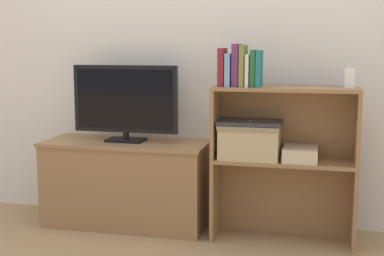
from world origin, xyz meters
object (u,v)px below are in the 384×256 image
tv_stand (127,183)px  book_teal (259,69)px  tv (125,101)px  book_olive (243,66)px  book_plum (236,65)px  laptop (250,123)px  storage_basket_left (250,140)px  book_ivory (248,70)px  book_skyblue (229,70)px  magazine_stack (300,154)px  baby_monitor (350,78)px  book_forest (254,68)px  book_maroon (222,67)px

tv_stand → book_teal: 1.05m
tv → book_olive: 0.74m
book_plum → laptop: book_plum is taller
book_olive → storage_basket_left: 0.40m
tv_stand → book_ivory: (0.73, -0.09, 0.68)m
book_skyblue → storage_basket_left: book_skyblue is taller
book_ivory → storage_basket_left: 0.37m
book_teal → magazine_stack: bearing=5.3°
tv → book_skyblue: 0.66m
storage_basket_left → magazine_stack: storage_basket_left is taller
storage_basket_left → book_skyblue: bearing=-172.1°
book_teal → baby_monitor: bearing=3.8°
laptop → baby_monitor: bearing=1.7°
book_forest → book_teal: size_ratio=1.01×
book_forest → book_teal: (0.03, 0.00, -0.00)m
tv_stand → magazine_stack: 1.05m
book_ivory → book_forest: book_forest is taller
storage_basket_left → baby_monitor: bearing=1.7°
tv_stand → book_ivory: bearing=-7.3°
tv_stand → book_maroon: size_ratio=4.81×
book_forest → baby_monitor: (0.49, 0.03, -0.05)m
book_teal → magazine_stack: book_teal is taller
book_plum → book_ivory: (0.06, 0.00, -0.03)m
book_olive → book_teal: 0.09m
tv → laptop: 0.75m
laptop → book_teal: bearing=-19.7°
tv_stand → book_forest: 1.03m
book_maroon → book_plum: 0.08m
book_skyblue → magazine_stack: book_skyblue is taller
tv → laptop: size_ratio=1.84×
book_ivory → magazine_stack: bearing=4.2°
book_ivory → book_forest: (0.03, -0.00, 0.01)m
tv_stand → magazine_stack: (1.01, -0.07, 0.24)m
book_maroon → magazine_stack: 0.62m
book_maroon → book_plum: bearing=0.0°
book_skyblue → book_olive: bearing=0.0°
book_skyblue → storage_basket_left: (0.11, 0.02, -0.38)m
tv_stand → laptop: 0.85m
book_olive → book_ivory: (0.03, 0.00, -0.02)m
book_olive → magazine_stack: 0.56m
book_skyblue → book_forest: 0.13m
tv → magazine_stack: tv is taller
book_ivory → baby_monitor: bearing=3.4°
tv_stand → magazine_stack: bearing=-4.1°
tv → book_skyblue: (0.63, -0.09, 0.19)m
baby_monitor → storage_basket_left: (-0.51, -0.01, -0.34)m
book_maroon → book_plum: size_ratio=0.90×
tv → book_forest: book_forest is taller
tv → baby_monitor: baby_monitor is taller
book_forest → magazine_stack: size_ratio=0.85×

